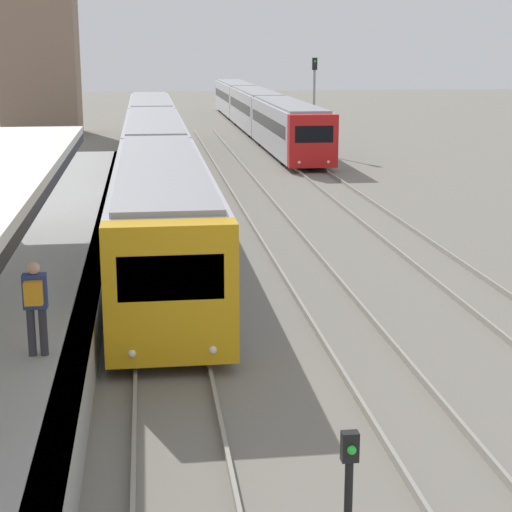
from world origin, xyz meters
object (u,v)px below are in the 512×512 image
(train_near, at_px, (155,150))
(train_far, at_px, (256,108))
(person_on_platform, at_px, (35,301))
(signal_mast_far, at_px, (314,94))
(signal_post_near, at_px, (349,490))

(train_near, bearing_deg, train_far, 73.08)
(person_on_platform, height_order, signal_mast_far, signal_mast_far)
(signal_post_near, relative_size, signal_mast_far, 0.34)
(train_far, bearing_deg, person_on_platform, -101.57)
(person_on_platform, xyz_separation_m, signal_mast_far, (11.85, 35.84, 1.44))
(train_far, bearing_deg, signal_post_near, -96.27)
(train_near, relative_size, signal_mast_far, 8.21)
(person_on_platform, distance_m, signal_mast_far, 37.78)
(person_on_platform, bearing_deg, train_far, 78.43)
(train_far, distance_m, signal_post_near, 55.92)
(signal_mast_far, bearing_deg, person_on_platform, -108.30)
(train_near, distance_m, signal_mast_far, 15.25)
(train_far, height_order, signal_post_near, train_far)
(train_far, distance_m, signal_mast_far, 14.53)
(person_on_platform, relative_size, train_far, 0.04)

